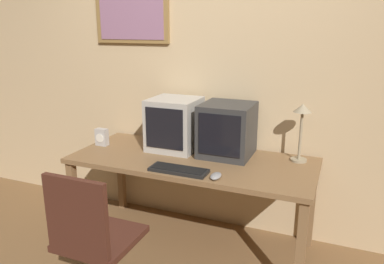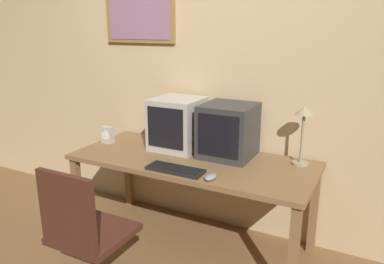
# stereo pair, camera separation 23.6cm
# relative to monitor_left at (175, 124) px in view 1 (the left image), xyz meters

# --- Properties ---
(wall_back) EXTENTS (8.00, 0.08, 2.60)m
(wall_back) POSITION_rel_monitor_left_xyz_m (0.21, 0.28, 0.38)
(wall_back) COLOR #D1B284
(wall_back) RESTS_ON ground_plane
(desk) EXTENTS (1.80, 0.76, 0.72)m
(desk) POSITION_rel_monitor_left_xyz_m (0.22, -0.16, -0.27)
(desk) COLOR olive
(desk) RESTS_ON ground_plane
(monitor_left) EXTENTS (0.37, 0.37, 0.41)m
(monitor_left) POSITION_rel_monitor_left_xyz_m (0.00, 0.00, 0.00)
(monitor_left) COLOR #B7B2A8
(monitor_left) RESTS_ON desk
(monitor_right) EXTENTS (0.38, 0.39, 0.40)m
(monitor_right) POSITION_rel_monitor_left_xyz_m (0.43, 0.01, -0.01)
(monitor_right) COLOR #333333
(monitor_right) RESTS_ON desk
(keyboard_main) EXTENTS (0.40, 0.14, 0.03)m
(keyboard_main) POSITION_rel_monitor_left_xyz_m (0.23, -0.44, -0.19)
(keyboard_main) COLOR black
(keyboard_main) RESTS_ON desk
(mouse_near_keyboard) EXTENTS (0.07, 0.12, 0.03)m
(mouse_near_keyboard) POSITION_rel_monitor_left_xyz_m (0.50, -0.46, -0.19)
(mouse_near_keyboard) COLOR gray
(mouse_near_keyboard) RESTS_ON desk
(desk_clock) EXTENTS (0.10, 0.06, 0.14)m
(desk_clock) POSITION_rel_monitor_left_xyz_m (-0.59, -0.15, -0.13)
(desk_clock) COLOR #B7B2AD
(desk_clock) RESTS_ON desk
(desk_lamp) EXTENTS (0.13, 0.13, 0.42)m
(desk_lamp) POSITION_rel_monitor_left_xyz_m (0.95, 0.08, 0.10)
(desk_lamp) COLOR tan
(desk_lamp) RESTS_ON desk
(office_chair) EXTENTS (0.45, 0.45, 0.90)m
(office_chair) POSITION_rel_monitor_left_xyz_m (-0.05, -1.01, -0.53)
(office_chair) COLOR black
(office_chair) RESTS_ON ground_plane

